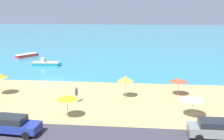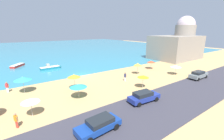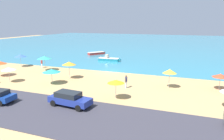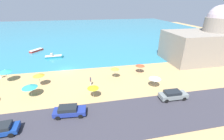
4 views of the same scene
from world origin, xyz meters
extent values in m
plane|color=tan|center=(0.00, 0.00, 0.00)|extent=(160.00, 160.00, 0.00)
cube|color=teal|center=(0.00, 55.00, 0.03)|extent=(150.00, 110.00, 0.05)
cube|color=#37363F|center=(0.00, -18.00, 0.03)|extent=(80.00, 8.00, 0.06)
cylinder|color=#B2B2B7|center=(-4.11, -6.53, 1.08)|extent=(0.05, 0.05, 2.16)
cone|color=gold|center=(-4.11, -6.53, 2.34)|extent=(2.04, 2.04, 0.46)
sphere|color=silver|center=(-4.11, -6.53, 2.60)|extent=(0.08, 0.08, 0.08)
cylinder|color=#B2B2B7|center=(5.41, -12.45, 0.95)|extent=(0.05, 0.05, 1.90)
cone|color=yellow|center=(5.41, -12.45, 2.04)|extent=(1.86, 1.86, 0.38)
sphere|color=silver|center=(5.41, -12.45, 2.25)|extent=(0.08, 0.08, 0.08)
cylinder|color=#B2B2B7|center=(-10.94, -3.41, 1.08)|extent=(0.05, 0.05, 2.15)
cone|color=teal|center=(-10.94, -3.41, 2.35)|extent=(2.48, 2.48, 0.49)
sphere|color=silver|center=(-10.94, -3.41, 2.62)|extent=(0.08, 0.08, 0.08)
cylinder|color=#B2B2B7|center=(16.41, -4.72, 0.85)|extent=(0.05, 0.05, 1.71)
cone|color=#DA4727|center=(16.41, -4.72, 1.87)|extent=(1.98, 1.98, 0.41)
sphere|color=silver|center=(16.41, -4.72, 2.10)|extent=(0.08, 0.08, 0.08)
cylinder|color=#B2B2B7|center=(-10.97, -11.25, 0.90)|extent=(0.05, 0.05, 1.81)
cone|color=white|center=(-10.97, -11.25, 1.94)|extent=(1.96, 1.96, 0.37)
sphere|color=silver|center=(-10.97, -11.25, 2.15)|extent=(0.08, 0.08, 0.08)
cylinder|color=#B2B2B7|center=(10.40, -6.12, 1.01)|extent=(0.05, 0.05, 2.01)
cone|color=yellow|center=(10.40, -6.12, 2.22)|extent=(1.77, 1.77, 0.52)
sphere|color=silver|center=(10.40, -6.12, 2.51)|extent=(0.08, 0.08, 0.08)
cylinder|color=#B2B2B7|center=(-4.82, -9.87, 0.85)|extent=(0.05, 0.05, 1.71)
cone|color=teal|center=(-4.82, -9.87, 1.88)|extent=(2.43, 2.43, 0.44)
sphere|color=silver|center=(-4.82, -9.87, 2.13)|extent=(0.08, 0.08, 0.08)
cylinder|color=#B2B2B7|center=(-17.41, -2.12, 0.96)|extent=(0.05, 0.05, 1.93)
cone|color=blue|center=(-17.41, -2.12, 2.10)|extent=(2.18, 2.18, 0.44)
sphere|color=silver|center=(-17.41, -2.12, 2.35)|extent=(0.08, 0.08, 0.08)
cylinder|color=white|center=(-13.13, -1.50, 0.40)|extent=(0.14, 0.14, 0.81)
cylinder|color=white|center=(-12.98, -1.60, 0.40)|extent=(0.14, 0.14, 0.81)
cube|color=#B52C35|center=(-13.05, -1.55, 1.13)|extent=(0.42, 0.38, 0.64)
sphere|color=#A0764A|center=(-13.05, -1.55, 1.58)|extent=(0.22, 0.22, 0.22)
cylinder|color=#A0764A|center=(-13.26, -1.42, 1.08)|extent=(0.09, 0.09, 0.57)
cylinder|color=#A0764A|center=(-12.85, -1.68, 1.08)|extent=(0.09, 0.09, 0.57)
cylinder|color=white|center=(5.25, -8.18, 0.41)|extent=(0.14, 0.14, 0.82)
cylinder|color=white|center=(5.24, -8.00, 0.41)|extent=(0.14, 0.14, 0.82)
cube|color=navy|center=(5.24, -8.09, 1.14)|extent=(0.23, 0.37, 0.65)
sphere|color=brown|center=(5.24, -8.09, 1.60)|extent=(0.22, 0.22, 0.22)
cylinder|color=brown|center=(5.25, -8.33, 1.09)|extent=(0.09, 0.09, 0.58)
cylinder|color=brown|center=(5.24, -7.85, 1.09)|extent=(0.09, 0.09, 0.58)
cube|color=navy|center=(1.83, -16.08, 0.69)|extent=(4.53, 2.04, 0.62)
cube|color=#1E2328|center=(1.61, -16.06, 1.26)|extent=(2.59, 1.67, 0.53)
cylinder|color=black|center=(3.39, -15.44, 0.38)|extent=(0.66, 0.27, 0.64)
cylinder|color=black|center=(3.26, -16.99, 0.38)|extent=(0.66, 0.27, 0.64)
cylinder|color=black|center=(0.41, -15.17, 0.38)|extent=(0.66, 0.27, 0.64)
cylinder|color=black|center=(0.27, -16.73, 0.38)|extent=(0.66, 0.27, 0.64)
cylinder|color=black|center=(-4.73, -18.63, 0.38)|extent=(0.65, 0.26, 0.64)
cylinder|color=black|center=(-4.84, -17.00, 0.38)|extent=(0.65, 0.26, 0.64)
cube|color=#1D7685|center=(-4.12, 9.54, 0.30)|extent=(4.53, 1.65, 0.50)
cube|color=#1D7685|center=(-1.69, 9.66, 0.35)|extent=(0.48, 0.82, 0.30)
cube|color=silver|center=(-4.12, 9.54, 0.59)|extent=(4.54, 1.73, 0.08)
cube|color=#B2AD9E|center=(-4.57, 9.52, 0.97)|extent=(0.64, 0.89, 0.84)
cube|color=red|center=(-10.54, 16.87, 0.33)|extent=(3.61, 4.22, 0.55)
cube|color=red|center=(-9.14, 18.75, 0.38)|extent=(0.85, 0.79, 0.33)
cube|color=silver|center=(-10.54, 16.87, 0.64)|extent=(3.67, 4.27, 0.08)
camera|label=1|loc=(11.89, -36.21, 10.29)|focal=45.00mm
camera|label=2|loc=(-12.26, -28.62, 9.41)|focal=24.00mm
camera|label=3|loc=(13.10, -33.96, 8.41)|focal=35.00mm
camera|label=4|loc=(4.35, -33.42, 14.50)|focal=24.00mm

